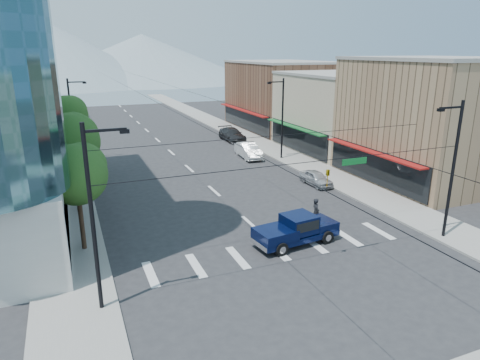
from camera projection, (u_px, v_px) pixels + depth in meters
The scene contains 21 objects.
ground at pixel (291, 260), 25.19m from camera, with size 160.00×160.00×0.00m, color #28282B.
sidewalk_left at pixel (64, 144), 56.23m from camera, with size 4.00×120.00×0.15m, color gray.
sidewalk_right at pixel (233, 131), 64.93m from camera, with size 4.00×120.00×0.15m, color gray.
shop_near at pixel (431, 122), 39.68m from camera, with size 12.00×14.00×11.00m, color #8C6B4C.
shop_mid at pixel (341, 113), 52.37m from camera, with size 12.00×14.00×9.00m, color tan.
shop_far at pixel (281, 96), 66.39m from camera, with size 12.00×18.00×10.00m, color brown.
clock_tower at pixel (25, 58), 71.00m from camera, with size 4.80×4.80×20.40m.
mountain_left at pixel (47, 53), 149.35m from camera, with size 80.00×80.00×22.00m, color gray.
mountain_right at pixel (143, 58), 171.47m from camera, with size 90.00×90.00×18.00m, color gray.
tree_near at pixel (78, 172), 25.12m from camera, with size 3.65×3.64×6.71m.
tree_midnear at pixel (73, 140), 31.14m from camera, with size 4.09×4.09×7.52m.
tree_midfar at pixel (71, 132), 37.51m from camera, with size 3.65×3.64×6.71m.
tree_far at pixel (69, 114), 43.54m from camera, with size 4.09×4.09×7.52m.
signal_rig at pixel (306, 190), 23.02m from camera, with size 21.80×0.20×9.00m.
lamp_pole_nw at pixel (73, 117), 46.44m from camera, with size 2.00×0.25×9.00m.
lamp_pole_ne at pixel (281, 116), 47.09m from camera, with size 2.00×0.25×9.00m.
pickup_truck at pixel (296, 229), 27.08m from camera, with size 5.85×2.73×1.91m.
pedestrian at pixel (316, 212), 29.90m from camera, with size 0.74×0.48×2.02m, color black.
parked_car_near at pixel (316, 178), 39.03m from camera, with size 1.56×3.88×1.32m, color #B4B5B9.
parked_car_mid at pixel (249, 150), 48.92m from camera, with size 1.83×5.23×1.72m, color white.
parked_car_far at pixel (232, 134), 58.29m from camera, with size 2.36×5.79×1.68m, color #272729.
Camera 1 is at (-11.40, -19.87, 11.87)m, focal length 32.00 mm.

